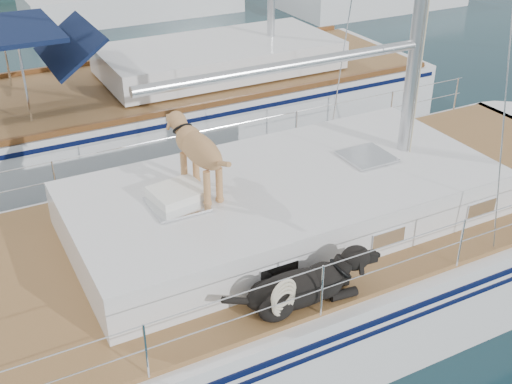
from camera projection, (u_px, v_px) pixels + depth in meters
ground at (229, 316)px, 8.27m from camera, size 120.00×120.00×0.00m
main_sailboat at (235, 271)px, 7.97m from camera, size 12.00×3.84×14.01m
neighbor_sailboat at (173, 103)px, 13.13m from camera, size 11.00×3.50×13.30m
bg_boat_center at (132, 1)px, 22.05m from camera, size 7.20×3.00×11.65m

